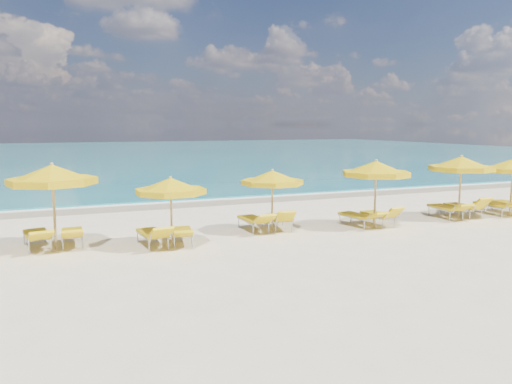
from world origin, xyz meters
name	(u,v)px	position (x,y,z in m)	size (l,w,h in m)	color
ground_plane	(273,234)	(0.00, 0.00, 0.00)	(120.00, 120.00, 0.00)	beige
ocean	(112,154)	(0.00, 48.00, 0.00)	(120.00, 80.00, 0.30)	#146D73
wet_sand_band	(208,202)	(0.00, 7.40, 0.00)	(120.00, 2.60, 0.01)	tan
foam_line	(203,199)	(0.00, 8.20, 0.00)	(120.00, 1.20, 0.03)	white
whitecap_near	(65,185)	(-6.00, 17.00, 0.00)	(14.00, 0.36, 0.05)	white
whitecap_far	(243,168)	(8.00, 24.00, 0.00)	(18.00, 0.30, 0.05)	white
umbrella_2	(52,176)	(-6.56, 0.53, 2.12)	(2.68, 2.68, 2.49)	tan
umbrella_3	(171,187)	(-3.43, -0.46, 1.78)	(2.68, 2.68, 2.08)	tan
umbrella_4	(272,178)	(0.13, 0.41, 1.79)	(2.61, 2.61, 2.10)	tan
umbrella_5	(376,169)	(3.71, -0.29, 2.02)	(2.46, 2.46, 2.37)	tan
umbrella_6	(461,164)	(7.68, -0.09, 2.06)	(2.61, 2.61, 2.42)	tan
lounger_2_left	(37,240)	(-7.05, 0.86, 0.23)	(0.91, 2.06, 0.75)	#A5A8AD
lounger_2_right	(72,238)	(-6.11, 0.84, 0.22)	(0.65, 1.87, 0.70)	#A5A8AD
lounger_3_left	(153,239)	(-3.93, -0.17, 0.23)	(0.81, 1.92, 0.79)	#A5A8AD
lounger_3_right	(182,237)	(-3.05, -0.13, 0.21)	(0.89, 1.85, 0.64)	#A5A8AD
lounger_4_left	(254,224)	(-0.40, 0.71, 0.23)	(0.69, 1.91, 0.77)	#A5A8AD
lounger_4_right	(280,222)	(0.54, 0.68, 0.23)	(0.95, 1.91, 0.83)	#A5A8AD
lounger_5_left	(358,220)	(3.28, 0.04, 0.22)	(0.96, 1.97, 0.69)	#A5A8AD
lounger_5_right	(379,219)	(4.11, 0.01, 0.22)	(0.69, 1.78, 0.81)	#A5A8AD
lounger_6_left	(446,212)	(7.28, 0.13, 0.23)	(0.79, 2.01, 0.73)	#A5A8AD
lounger_6_right	(464,211)	(8.11, 0.08, 0.24)	(0.68, 1.89, 0.92)	#A5A8AD
lounger_7_left	(494,209)	(9.60, 0.01, 0.23)	(0.75, 2.01, 0.73)	#A5A8AD
lounger_7_right	(510,207)	(10.57, 0.11, 0.22)	(0.73, 1.93, 0.72)	#A5A8AD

